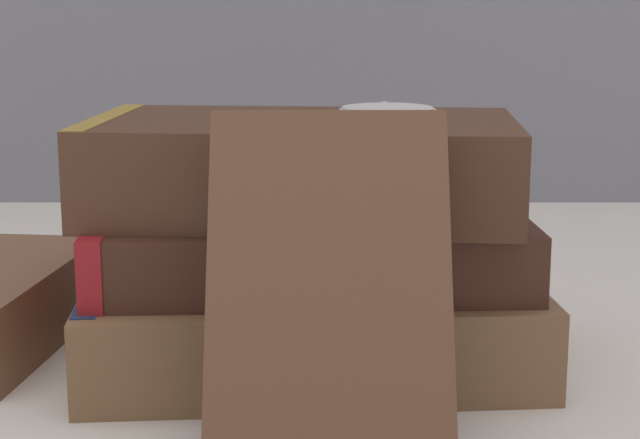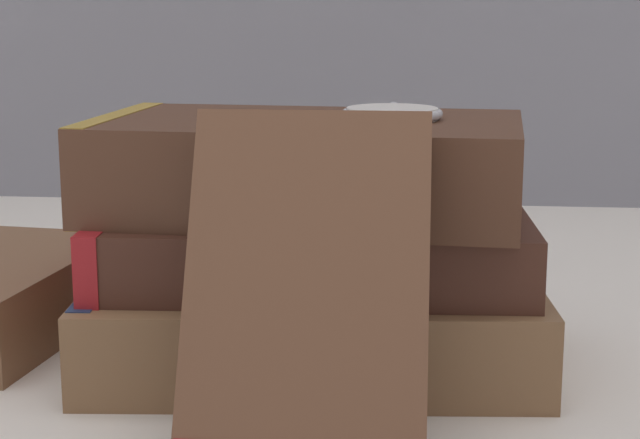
{
  "view_description": "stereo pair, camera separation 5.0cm",
  "coord_description": "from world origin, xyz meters",
  "px_view_note": "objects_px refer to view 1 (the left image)",
  "views": [
    {
      "loc": [
        -0.01,
        -0.54,
        0.19
      ],
      "look_at": [
        -0.01,
        -0.01,
        0.08
      ],
      "focal_mm": 60.0,
      "sensor_mm": 36.0,
      "label": 1
    },
    {
      "loc": [
        0.04,
        -0.54,
        0.19
      ],
      "look_at": [
        -0.01,
        -0.01,
        0.08
      ],
      "focal_mm": 60.0,
      "sensor_mm": 36.0,
      "label": 2
    }
  ],
  "objects_px": {
    "book_flat_middle": "(301,245)",
    "book_flat_bottom": "(302,320)",
    "reading_glasses": "(195,291)",
    "book_leaning_front": "(330,302)",
    "book_flat_top": "(294,166)",
    "pocket_watch": "(388,113)"
  },
  "relations": [
    {
      "from": "reading_glasses",
      "to": "book_flat_middle",
      "type": "bearing_deg",
      "value": -39.22
    },
    {
      "from": "pocket_watch",
      "to": "book_flat_bottom",
      "type": "bearing_deg",
      "value": -175.41
    },
    {
      "from": "book_flat_top",
      "to": "book_leaning_front",
      "type": "distance_m",
      "value": 0.13
    },
    {
      "from": "book_flat_middle",
      "to": "book_flat_bottom",
      "type": "bearing_deg",
      "value": -82.82
    },
    {
      "from": "book_leaning_front",
      "to": "pocket_watch",
      "type": "height_order",
      "value": "book_leaning_front"
    },
    {
      "from": "book_leaning_front",
      "to": "reading_glasses",
      "type": "relative_size",
      "value": 1.21
    },
    {
      "from": "book_flat_top",
      "to": "pocket_watch",
      "type": "height_order",
      "value": "pocket_watch"
    },
    {
      "from": "book_flat_middle",
      "to": "reading_glasses",
      "type": "height_order",
      "value": "book_flat_middle"
    },
    {
      "from": "book_flat_top",
      "to": "reading_glasses",
      "type": "relative_size",
      "value": 1.88
    },
    {
      "from": "book_leaning_front",
      "to": "book_flat_top",
      "type": "bearing_deg",
      "value": 98.6
    },
    {
      "from": "book_flat_bottom",
      "to": "book_leaning_front",
      "type": "bearing_deg",
      "value": -87.6
    },
    {
      "from": "book_flat_middle",
      "to": "reading_glasses",
      "type": "relative_size",
      "value": 1.9
    },
    {
      "from": "book_flat_bottom",
      "to": "pocket_watch",
      "type": "distance_m",
      "value": 0.12
    },
    {
      "from": "reading_glasses",
      "to": "book_flat_top",
      "type": "bearing_deg",
      "value": -40.54
    },
    {
      "from": "book_flat_middle",
      "to": "book_leaning_front",
      "type": "distance_m",
      "value": 0.12
    },
    {
      "from": "book_flat_middle",
      "to": "book_flat_top",
      "type": "relative_size",
      "value": 1.01
    },
    {
      "from": "book_flat_middle",
      "to": "book_flat_top",
      "type": "distance_m",
      "value": 0.04
    },
    {
      "from": "book_leaning_front",
      "to": "reading_glasses",
      "type": "bearing_deg",
      "value": 109.07
    },
    {
      "from": "book_leaning_front",
      "to": "book_flat_middle",
      "type": "bearing_deg",
      "value": 96.86
    },
    {
      "from": "book_flat_bottom",
      "to": "pocket_watch",
      "type": "height_order",
      "value": "pocket_watch"
    },
    {
      "from": "book_flat_middle",
      "to": "reading_glasses",
      "type": "distance_m",
      "value": 0.16
    },
    {
      "from": "book_flat_top",
      "to": "book_leaning_front",
      "type": "bearing_deg",
      "value": -77.25
    }
  ]
}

